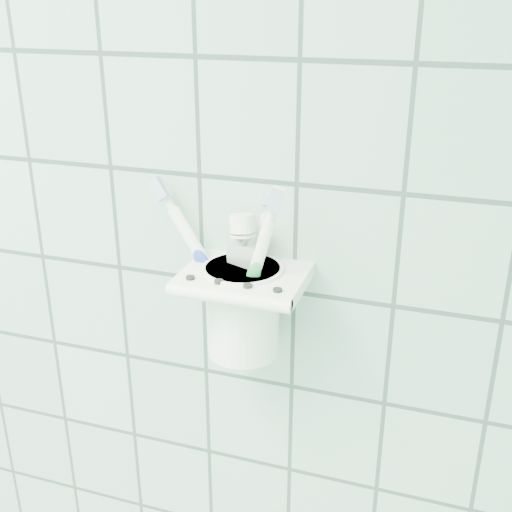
{
  "coord_description": "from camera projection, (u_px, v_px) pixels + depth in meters",
  "views": [
    {
      "loc": [
        0.85,
        0.55,
        1.58
      ],
      "look_at": [
        0.67,
        1.1,
        1.33
      ],
      "focal_mm": 45.0,
      "sensor_mm": 36.0,
      "label": 1
    }
  ],
  "objects": [
    {
      "name": "holder_bracket",
      "position": [
        245.0,
        279.0,
        0.7
      ],
      "size": [
        0.13,
        0.11,
        0.04
      ],
      "color": "white",
      "rests_on": "wall_back"
    },
    {
      "name": "toothbrush_blue",
      "position": [
        248.0,
        270.0,
        0.71
      ],
      "size": [
        0.02,
        0.05,
        0.18
      ],
      "rotation": [
        -0.26,
        0.11,
        0.21
      ],
      "color": "white",
      "rests_on": "cup"
    },
    {
      "name": "toothbrush_pink",
      "position": [
        256.0,
        257.0,
        0.69
      ],
      "size": [
        0.12,
        0.04,
        0.21
      ],
      "rotation": [
        -0.25,
        -0.6,
        0.2
      ],
      "color": "white",
      "rests_on": "cup"
    },
    {
      "name": "toothpaste_tube",
      "position": [
        248.0,
        278.0,
        0.69
      ],
      "size": [
        0.05,
        0.05,
        0.16
      ],
      "rotation": [
        -0.11,
        -0.15,
        -0.38
      ],
      "color": "silver",
      "rests_on": "cup"
    },
    {
      "name": "toothbrush_orange",
      "position": [
        230.0,
        267.0,
        0.69
      ],
      "size": [
        0.06,
        0.02,
        0.2
      ],
      "rotation": [
        0.05,
        0.27,
        0.17
      ],
      "color": "white",
      "rests_on": "cup"
    },
    {
      "name": "cup",
      "position": [
        243.0,
        307.0,
        0.72
      ],
      "size": [
        0.09,
        0.09,
        0.11
      ],
      "color": "white",
      "rests_on": "holder_bracket"
    }
  ]
}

